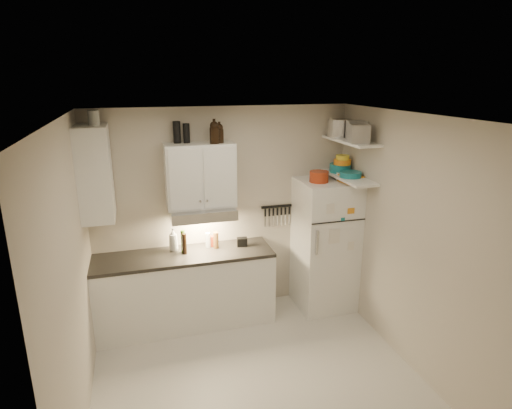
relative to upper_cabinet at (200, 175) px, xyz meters
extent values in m
cube|color=silver|center=(0.30, -1.33, -1.84)|extent=(3.20, 3.00, 0.02)
cube|color=silver|center=(0.30, -1.33, 0.78)|extent=(3.20, 3.00, 0.02)
cube|color=#BFB5A3|center=(0.30, 0.18, -0.53)|extent=(3.20, 0.02, 2.60)
cube|color=#BFB5A3|center=(-1.31, -1.33, -0.53)|extent=(0.02, 3.00, 2.60)
cube|color=#BFB5A3|center=(1.91, -1.33, -0.53)|extent=(0.02, 3.00, 2.60)
cube|color=white|center=(-0.25, -0.14, -1.39)|extent=(2.10, 0.60, 0.88)
cube|color=black|center=(-0.25, -0.14, -0.93)|extent=(2.10, 0.62, 0.04)
cube|color=white|center=(0.00, 0.00, 0.00)|extent=(0.80, 0.33, 0.75)
cube|color=white|center=(-1.14, -0.14, 0.12)|extent=(0.33, 0.55, 1.00)
cube|color=silver|center=(0.00, -0.06, -0.44)|extent=(0.76, 0.46, 0.12)
cube|color=white|center=(1.55, -0.18, -0.98)|extent=(0.70, 0.68, 1.70)
cube|color=white|center=(1.75, -0.31, 0.38)|extent=(0.30, 0.95, 0.03)
cube|color=white|center=(1.75, -0.31, -0.07)|extent=(0.30, 0.95, 0.03)
cube|color=black|center=(1.00, 0.15, -0.51)|extent=(0.42, 0.02, 0.03)
cylinder|color=#9E2E12|center=(1.41, -0.21, -0.06)|extent=(0.30, 0.30, 0.13)
cube|color=orange|center=(1.77, -0.34, -0.08)|extent=(0.25, 0.29, 0.09)
cylinder|color=silver|center=(1.68, -0.20, -0.08)|extent=(0.06, 0.06, 0.09)
cylinder|color=silver|center=(1.74, -0.03, 0.50)|extent=(0.30, 0.30, 0.21)
cube|color=#AAAAAD|center=(1.81, -0.33, 0.50)|extent=(0.27, 0.25, 0.22)
cube|color=#AAAAAD|center=(1.71, -0.57, 0.49)|extent=(0.26, 0.26, 0.20)
cylinder|color=#16727C|center=(1.75, -0.08, 0.00)|extent=(0.27, 0.27, 0.11)
cylinder|color=orange|center=(1.76, -0.12, 0.09)|extent=(0.21, 0.21, 0.06)
cylinder|color=yellow|center=(1.76, -0.12, 0.15)|extent=(0.17, 0.17, 0.05)
cylinder|color=#16727C|center=(1.74, -0.37, -0.02)|extent=(0.30, 0.30, 0.07)
cylinder|color=black|center=(-0.13, 0.06, 0.49)|extent=(0.09, 0.09, 0.22)
cylinder|color=black|center=(-0.24, 0.08, 0.50)|extent=(0.11, 0.11, 0.25)
cylinder|color=silver|center=(-1.09, -0.13, 0.70)|extent=(0.14, 0.14, 0.15)
imported|color=white|center=(-0.35, 0.01, -0.75)|extent=(0.16, 0.16, 0.31)
cylinder|color=brown|center=(0.15, -0.06, -0.80)|extent=(0.08, 0.08, 0.20)
cylinder|color=#3A5C17|center=(-0.25, -0.08, -0.77)|extent=(0.07, 0.07, 0.28)
cylinder|color=black|center=(-0.24, -0.13, -0.78)|extent=(0.06, 0.06, 0.25)
cylinder|color=silver|center=(0.06, 0.00, -0.81)|extent=(0.07, 0.07, 0.18)
cylinder|color=#9E2E12|center=(0.12, 0.01, -0.84)|extent=(0.07, 0.07, 0.13)
cube|color=black|center=(0.47, -0.08, -0.85)|extent=(0.14, 0.11, 0.11)
camera|label=1|loc=(-0.72, -4.85, 1.10)|focal=30.00mm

